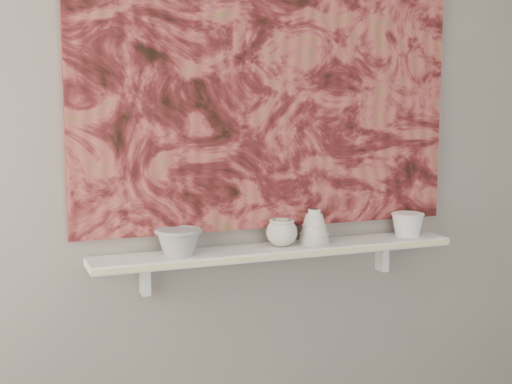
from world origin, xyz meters
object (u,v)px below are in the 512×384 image
bowl_grey (179,241)px  bowl_white (408,224)px  cup_cream (282,232)px  shelf (278,250)px  painting (270,82)px  bell_vessel (314,226)px

bowl_grey → bowl_white: size_ratio=1.28×
bowl_white → cup_cream: bearing=180.0°
shelf → bowl_grey: size_ratio=8.36×
painting → bowl_grey: painting is taller
shelf → cup_cream: cup_cream is taller
shelf → painting: painting is taller
shelf → bowl_white: 0.57m
bowl_grey → bell_vessel: (0.53, 0.00, 0.02)m
cup_cream → painting: bearing=100.8°
shelf → bowl_grey: bowl_grey is taller
bowl_white → shelf: bearing=180.0°
cup_cream → bowl_white: bearing=0.0°
cup_cream → bowl_grey: bearing=180.0°
shelf → bowl_white: (0.56, 0.00, 0.06)m
bell_vessel → shelf: bearing=180.0°
shelf → cup_cream: (0.02, 0.00, 0.07)m
shelf → bell_vessel: bell_vessel is taller
bell_vessel → bowl_white: bearing=0.0°
bowl_grey → bell_vessel: size_ratio=1.26×
shelf → bowl_white: bearing=0.0°
bowl_white → bell_vessel: bearing=180.0°
shelf → cup_cream: size_ratio=12.05×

